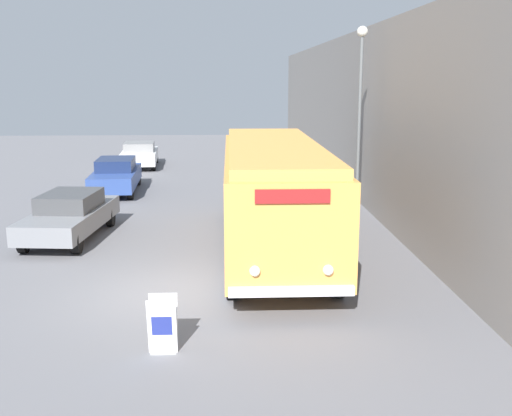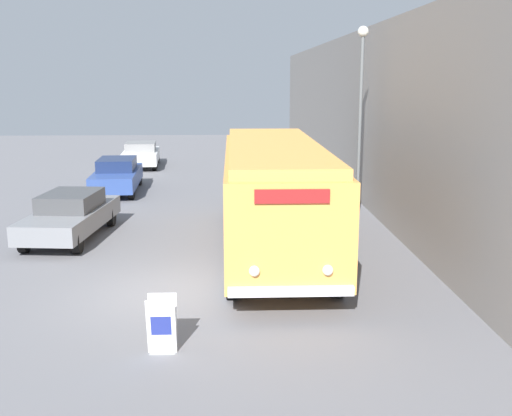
{
  "view_description": "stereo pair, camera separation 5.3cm",
  "coord_description": "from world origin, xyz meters",
  "px_view_note": "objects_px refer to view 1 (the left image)",
  "views": [
    {
      "loc": [
        1.36,
        -13.14,
        4.86
      ],
      "look_at": [
        1.98,
        0.88,
        1.82
      ],
      "focal_mm": 42.0,
      "sensor_mm": 36.0,
      "label": 1
    },
    {
      "loc": [
        1.41,
        -13.14,
        4.86
      ],
      "look_at": [
        1.98,
        0.88,
        1.82
      ],
      "focal_mm": 42.0,
      "sensor_mm": 36.0,
      "label": 2
    }
  ],
  "objects_px": {
    "parked_car_near": "(70,215)",
    "parked_car_mid": "(116,175)",
    "parked_car_far": "(139,154)",
    "sign_board": "(163,326)",
    "streetlamp": "(360,98)",
    "vintage_bus": "(273,190)"
  },
  "relations": [
    {
      "from": "parked_car_near",
      "to": "parked_car_mid",
      "type": "xyz_separation_m",
      "value": [
        -0.0,
        7.72,
        0.01
      ]
    },
    {
      "from": "parked_car_near",
      "to": "parked_car_far",
      "type": "relative_size",
      "value": 1.03
    },
    {
      "from": "sign_board",
      "to": "parked_car_near",
      "type": "height_order",
      "value": "parked_car_near"
    },
    {
      "from": "parked_car_far",
      "to": "sign_board",
      "type": "bearing_deg",
      "value": -85.32
    },
    {
      "from": "sign_board",
      "to": "streetlamp",
      "type": "bearing_deg",
      "value": 60.9
    },
    {
      "from": "streetlamp",
      "to": "parked_car_near",
      "type": "bearing_deg",
      "value": -168.18
    },
    {
      "from": "parked_car_near",
      "to": "vintage_bus",
      "type": "bearing_deg",
      "value": -9.48
    },
    {
      "from": "vintage_bus",
      "to": "sign_board",
      "type": "distance_m",
      "value": 7.06
    },
    {
      "from": "parked_car_far",
      "to": "parked_car_near",
      "type": "bearing_deg",
      "value": -94.13
    },
    {
      "from": "sign_board",
      "to": "parked_car_near",
      "type": "bearing_deg",
      "value": 114.54
    },
    {
      "from": "streetlamp",
      "to": "parked_car_near",
      "type": "xyz_separation_m",
      "value": [
        -9.34,
        -1.96,
        -3.49
      ]
    },
    {
      "from": "parked_car_near",
      "to": "parked_car_far",
      "type": "height_order",
      "value": "parked_car_near"
    },
    {
      "from": "streetlamp",
      "to": "parked_car_far",
      "type": "height_order",
      "value": "streetlamp"
    },
    {
      "from": "streetlamp",
      "to": "parked_car_far",
      "type": "bearing_deg",
      "value": 125.02
    },
    {
      "from": "parked_car_mid",
      "to": "streetlamp",
      "type": "bearing_deg",
      "value": -35.03
    },
    {
      "from": "sign_board",
      "to": "parked_car_mid",
      "type": "height_order",
      "value": "parked_car_mid"
    },
    {
      "from": "vintage_bus",
      "to": "parked_car_mid",
      "type": "relative_size",
      "value": 2.16
    },
    {
      "from": "vintage_bus",
      "to": "streetlamp",
      "type": "bearing_deg",
      "value": 48.71
    },
    {
      "from": "streetlamp",
      "to": "vintage_bus",
      "type": "bearing_deg",
      "value": -131.29
    },
    {
      "from": "parked_car_mid",
      "to": "vintage_bus",
      "type": "bearing_deg",
      "value": -59.98
    },
    {
      "from": "sign_board",
      "to": "streetlamp",
      "type": "distance_m",
      "value": 12.15
    },
    {
      "from": "parked_car_mid",
      "to": "sign_board",
      "type": "bearing_deg",
      "value": -80.15
    }
  ]
}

